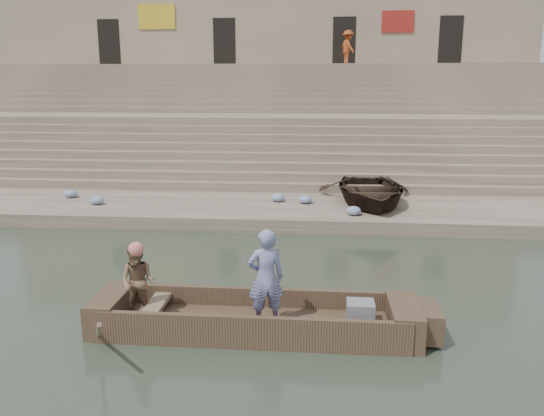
# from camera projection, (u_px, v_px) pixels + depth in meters

# --- Properties ---
(ground) EXTENTS (120.00, 120.00, 0.00)m
(ground) POSITION_uv_depth(u_px,v_px,m) (111.00, 319.00, 9.91)
(ground) COLOR #2B3629
(ground) RESTS_ON ground
(lower_landing) EXTENTS (32.00, 4.00, 0.40)m
(lower_landing) POSITION_uv_depth(u_px,v_px,m) (203.00, 209.00, 17.63)
(lower_landing) COLOR gray
(lower_landing) RESTS_ON ground
(mid_landing) EXTENTS (32.00, 3.00, 2.80)m
(mid_landing) POSITION_uv_depth(u_px,v_px,m) (237.00, 146.00, 24.63)
(mid_landing) COLOR gray
(mid_landing) RESTS_ON ground
(upper_landing) EXTENTS (32.00, 3.00, 5.20)m
(upper_landing) POSITION_uv_depth(u_px,v_px,m) (255.00, 111.00, 31.15)
(upper_landing) COLOR gray
(upper_landing) RESTS_ON ground
(ghat_steps) EXTENTS (32.00, 11.00, 5.20)m
(ghat_steps) POSITION_uv_depth(u_px,v_px,m) (243.00, 134.00, 26.18)
(ghat_steps) COLOR gray
(ghat_steps) RESTS_ON ground
(building_wall) EXTENTS (32.00, 5.07, 11.20)m
(building_wall) POSITION_uv_depth(u_px,v_px,m) (263.00, 60.00, 34.35)
(building_wall) COLOR #9B8C69
(building_wall) RESTS_ON ground
(main_rowboat) EXTENTS (5.00, 1.30, 0.22)m
(main_rowboat) POSITION_uv_depth(u_px,v_px,m) (254.00, 326.00, 9.40)
(main_rowboat) COLOR brown
(main_rowboat) RESTS_ON ground
(rowboat_trim) EXTENTS (6.04, 2.63, 1.97)m
(rowboat_trim) POSITION_uv_depth(u_px,v_px,m) (266.00, 316.00, 9.33)
(rowboat_trim) COLOR brown
(rowboat_trim) RESTS_ON ground
(standing_man) EXTENTS (0.69, 0.54, 1.68)m
(standing_man) POSITION_uv_depth(u_px,v_px,m) (266.00, 278.00, 9.00)
(standing_man) COLOR navy
(standing_man) RESTS_ON main_rowboat
(rowing_man) EXTENTS (0.70, 0.58, 1.30)m
(rowing_man) POSITION_uv_depth(u_px,v_px,m) (138.00, 282.00, 9.33)
(rowing_man) COLOR #2A7E50
(rowing_man) RESTS_ON main_rowboat
(television) EXTENTS (0.46, 0.42, 0.40)m
(television) POSITION_uv_depth(u_px,v_px,m) (360.00, 313.00, 9.17)
(television) COLOR slate
(television) RESTS_ON main_rowboat
(beached_rowboat) EXTENTS (3.37, 4.55, 0.91)m
(beached_rowboat) POSITION_uv_depth(u_px,v_px,m) (370.00, 190.00, 17.47)
(beached_rowboat) COLOR #2D2116
(beached_rowboat) RESTS_ON lower_landing
(pedestrian) EXTENTS (1.10, 1.36, 1.83)m
(pedestrian) POSITION_uv_depth(u_px,v_px,m) (348.00, 47.00, 29.85)
(pedestrian) COLOR #9F411B
(pedestrian) RESTS_ON upper_landing
(cloth_bundles) EXTENTS (9.90, 2.12, 0.26)m
(cloth_bundles) POSITION_uv_depth(u_px,v_px,m) (217.00, 200.00, 17.45)
(cloth_bundles) COLOR #3F5999
(cloth_bundles) RESTS_ON lower_landing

